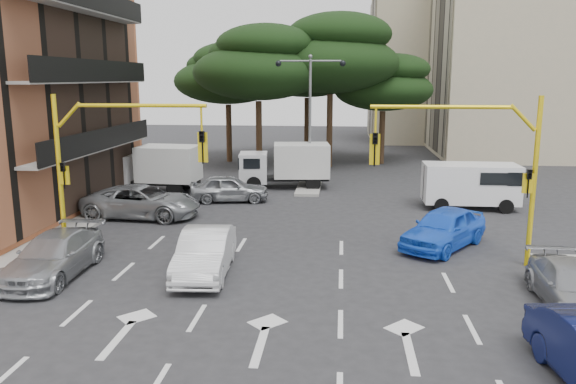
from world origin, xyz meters
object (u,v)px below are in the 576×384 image
car_silver_cross_a (142,202)px  van_white (470,186)px  box_truck_b (285,166)px  car_blue_compact (444,228)px  street_lamp_center (310,97)px  signal_mast_left (104,152)px  car_silver_wagon (54,256)px  box_truck_a (153,169)px  car_silver_parked (573,287)px  signal_mast_right (482,157)px  car_white_hatch (205,253)px  car_silver_cross_b (229,188)px

car_silver_cross_a → van_white: bearing=-74.1°
van_white → box_truck_b: box_truck_b is taller
car_blue_compact → car_silver_cross_a: bearing=-159.1°
street_lamp_center → car_blue_compact: street_lamp_center is taller
signal_mast_left → car_silver_wagon: size_ratio=1.22×
car_blue_compact → box_truck_a: size_ratio=0.83×
street_lamp_center → van_white: street_lamp_center is taller
street_lamp_center → car_silver_parked: size_ratio=1.76×
signal_mast_left → street_lamp_center: street_lamp_center is taller
car_blue_compact → car_silver_parked: 6.31m
car_silver_wagon → van_white: van_white is taller
signal_mast_right → car_silver_parked: size_ratio=1.36×
signal_mast_right → signal_mast_left: size_ratio=1.00×
signal_mast_left → car_white_hatch: (4.18, -1.95, -3.13)m
car_silver_wagon → car_silver_cross_a: bearing=88.4°
car_silver_cross_a → van_white: van_white is taller
car_blue_compact → box_truck_b: box_truck_b is taller
signal_mast_right → box_truck_b: 16.03m
signal_mast_left → car_silver_parked: 16.28m
car_silver_cross_b → box_truck_a: bearing=58.4°
car_silver_cross_a → box_truck_b: box_truck_b is taller
car_silver_wagon → car_silver_cross_b: size_ratio=1.16×
car_blue_compact → car_silver_parked: bearing=-29.0°
box_truck_b → van_white: bearing=-120.7°
box_truck_b → car_white_hatch: bearing=169.3°
street_lamp_center → box_truck_b: 4.36m
signal_mast_left → box_truck_b: signal_mast_left is taller
car_silver_wagon → car_silver_parked: car_silver_wagon is taller
signal_mast_right → van_white: bearing=79.3°
van_white → box_truck_a: box_truck_a is taller
street_lamp_center → car_silver_cross_b: size_ratio=1.83×
van_white → box_truck_b: bearing=-114.3°
car_silver_wagon → car_white_hatch: bearing=6.9°
car_blue_compact → car_silver_wagon: car_blue_compact is taller
car_silver_wagon → box_truck_b: (6.19, 16.13, 0.64)m
car_silver_wagon → car_silver_parked: (16.34, -1.11, -0.07)m
car_blue_compact → car_silver_parked: (2.70, -5.70, -0.15)m
street_lamp_center → car_white_hatch: 16.83m
car_blue_compact → box_truck_b: (-7.45, 11.55, 0.56)m
box_truck_a → car_silver_cross_b: bearing=-108.9°
car_white_hatch → box_truck_b: box_truck_b is taller
car_silver_parked → van_white: 12.76m
street_lamp_center → car_silver_cross_a: street_lamp_center is taller
car_silver_parked → car_blue_compact: bearing=116.4°
car_silver_cross_b → signal_mast_right: bearing=-139.7°
car_silver_parked → van_white: (-0.20, 12.75, 0.53)m
car_silver_parked → box_truck_b: 20.02m
car_silver_wagon → box_truck_a: size_ratio=0.88×
car_silver_cross_a → box_truck_b: size_ratio=1.01×
car_silver_cross_a → car_silver_parked: size_ratio=1.26×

